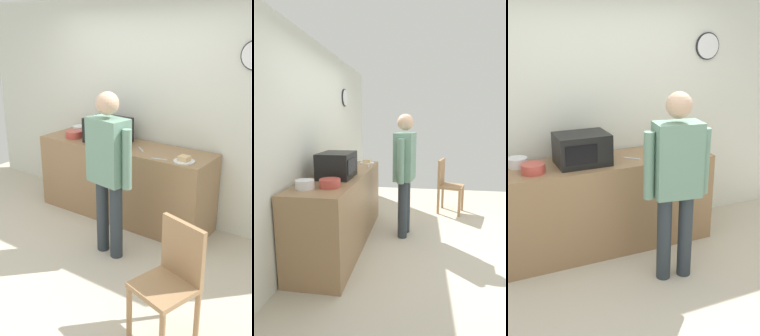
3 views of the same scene
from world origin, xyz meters
TOP-DOWN VIEW (x-y plane):
  - ground_plane at (0.00, 0.00)m, footprint 6.00×6.00m
  - back_wall at (0.00, 1.60)m, footprint 5.40×0.13m
  - kitchen_counter at (-0.08, 1.22)m, footprint 2.22×0.62m
  - microwave at (-0.30, 1.20)m, footprint 0.50×0.39m
  - sandwich_plate at (0.81, 1.05)m, footprint 0.22×0.22m
  - salad_bowl at (-0.78, 1.12)m, footprint 0.22×0.22m
  - cereal_bowl at (-0.89, 1.35)m, footprint 0.19×0.19m
  - fork_utensil at (0.20, 1.16)m, footprint 0.14×0.13m
  - spoon_utensil at (0.55, 0.98)m, footprint 0.17×0.06m
  - person_standing at (0.31, 0.43)m, footprint 0.58×0.30m
  - wooden_chair at (1.40, -0.25)m, footprint 0.50×0.50m

SIDE VIEW (x-z plane):
  - ground_plane at x=0.00m, z-range 0.00..0.00m
  - kitchen_counter at x=-0.08m, z-range 0.00..0.94m
  - wooden_chair at x=1.40m, z-range 0.05..0.99m
  - fork_utensil at x=0.20m, z-range 0.94..0.95m
  - spoon_utensil at x=0.55m, z-range 0.94..0.95m
  - sandwich_plate at x=0.81m, z-range 0.93..0.99m
  - salad_bowl at x=-0.78m, z-range 0.94..1.02m
  - cereal_bowl at x=-0.89m, z-range 0.94..1.03m
  - person_standing at x=0.31m, z-range 0.14..1.84m
  - microwave at x=-0.30m, z-range 0.94..1.24m
  - back_wall at x=0.00m, z-range 0.00..2.60m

